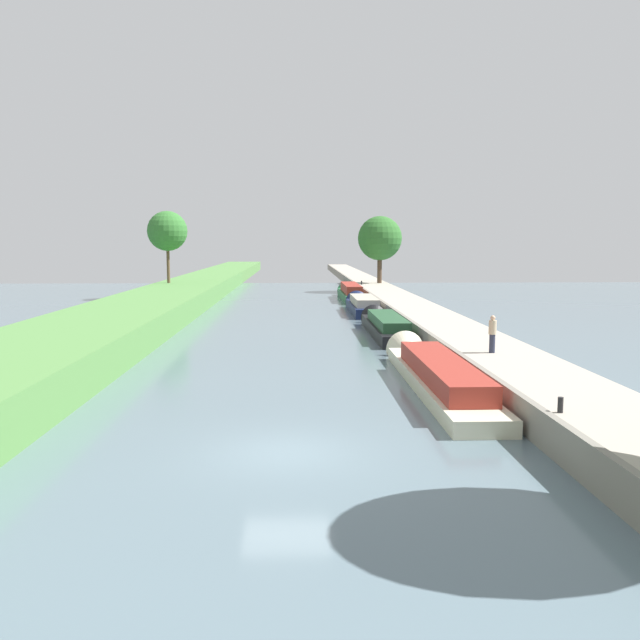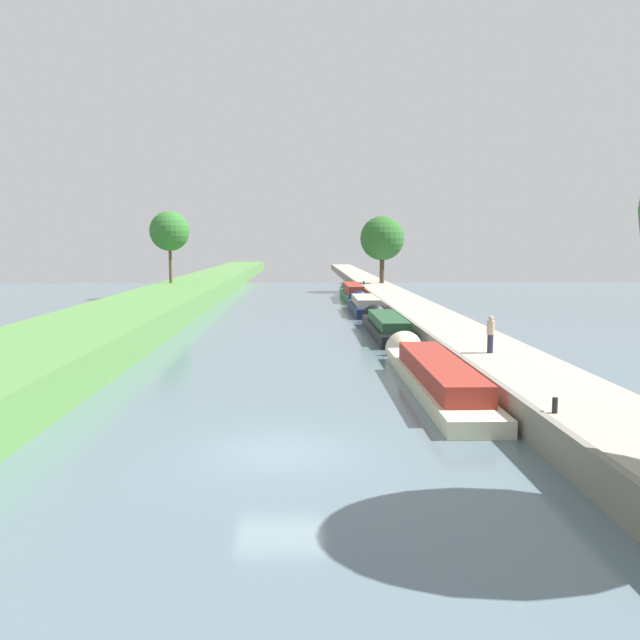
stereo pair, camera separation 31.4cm
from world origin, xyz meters
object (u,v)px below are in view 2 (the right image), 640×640
at_px(narrowboat_cream, 432,372).
at_px(narrowboat_green, 352,293).
at_px(mooring_bollard_far, 364,283).
at_px(mooring_bollard_near, 555,405).
at_px(narrowboat_black, 385,325).
at_px(narrowboat_navy, 364,305).
at_px(person_walking, 491,333).

height_order(narrowboat_cream, narrowboat_green, narrowboat_green).
xyz_separation_m(narrowboat_green, mooring_bollard_far, (1.87, 6.78, 0.62)).
height_order(mooring_bollard_near, mooring_bollard_far, same).
bearing_deg(mooring_bollard_near, narrowboat_cream, 101.38).
bearing_deg(narrowboat_black, narrowboat_navy, 90.42).
bearing_deg(person_walking, narrowboat_navy, 96.05).
height_order(person_walking, mooring_bollard_far, person_walking).
height_order(narrowboat_green, person_walking, person_walking).
bearing_deg(mooring_bollard_far, narrowboat_navy, -95.37).
bearing_deg(narrowboat_green, mooring_bollard_near, -87.93).
xyz_separation_m(narrowboat_cream, person_walking, (2.88, 1.55, 1.42)).
distance_m(narrowboat_black, person_walking, 14.55).
relative_size(person_walking, mooring_bollard_near, 3.69).
height_order(narrowboat_navy, person_walking, person_walking).
relative_size(narrowboat_black, mooring_bollard_near, 28.81).
distance_m(narrowboat_navy, mooring_bollard_near, 38.51).
xyz_separation_m(narrowboat_green, mooring_bollard_near, (1.87, -51.60, 0.62)).
height_order(narrowboat_black, narrowboat_navy, narrowboat_navy).
bearing_deg(narrowboat_navy, mooring_bollard_near, -87.21).
xyz_separation_m(narrowboat_navy, person_walking, (2.97, -28.01, 1.37)).
xyz_separation_m(narrowboat_black, person_walking, (2.87, -14.20, 1.40)).
xyz_separation_m(narrowboat_black, mooring_bollard_far, (1.77, 33.74, 0.75)).
bearing_deg(narrowboat_cream, mooring_bollard_near, -78.62).
height_order(narrowboat_navy, mooring_bollard_far, mooring_bollard_far).
bearing_deg(narrowboat_green, narrowboat_cream, -89.90).
xyz_separation_m(person_walking, mooring_bollard_far, (-1.09, 47.93, -0.65)).
distance_m(narrowboat_black, mooring_bollard_near, 24.72).
height_order(narrowboat_navy, narrowboat_green, narrowboat_green).
relative_size(narrowboat_cream, person_walking, 9.31).
distance_m(person_walking, mooring_bollard_near, 10.52).
bearing_deg(mooring_bollard_near, narrowboat_black, 94.12).
distance_m(narrowboat_navy, narrowboat_green, 13.14).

